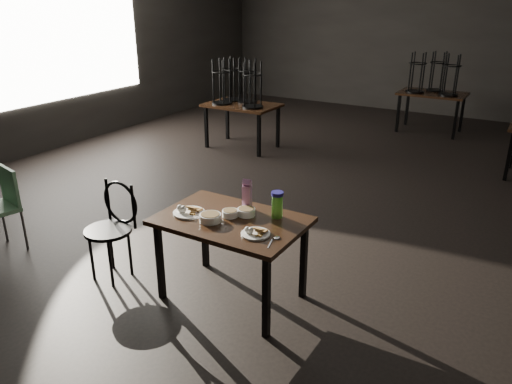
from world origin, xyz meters
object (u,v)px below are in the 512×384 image
Objects in this scene: bentwood_chair at (113,222)px; school_chair at (0,202)px; water_bottle at (277,204)px; juice_carton at (247,196)px; main_table at (231,227)px.

school_chair is at bearing -169.87° from bentwood_chair.
water_bottle is 2.89m from school_chair.
juice_carton is 0.32× the size of school_chair.
juice_carton is 2.61m from school_chair.
school_chair is at bearing -164.73° from juice_carton.
main_table is at bearing 23.33° from school_chair.
main_table is at bearing -93.61° from juice_carton.
juice_carton is 1.29m from bentwood_chair.
water_bottle is at bearing 26.64° from school_chair.
juice_carton reaches higher than water_bottle.
bentwood_chair is (-1.45, -0.45, -0.33)m from water_bottle.
school_chair is (-1.34, -0.23, -0.01)m from bentwood_chair.
juice_carton is 1.24× the size of water_bottle.
school_chair is (-2.48, -0.45, -0.15)m from main_table.
water_bottle is 1.55m from bentwood_chair.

